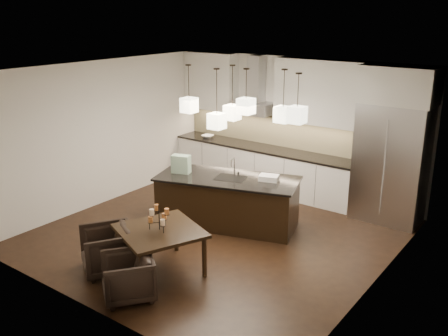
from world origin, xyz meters
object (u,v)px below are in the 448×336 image
Objects in this scene: island_body at (227,202)px; armchair_right at (128,277)px; refrigerator at (391,163)px; dining_table at (161,250)px; armchair_left at (108,250)px.

island_body reaches higher than armchair_right.
island_body is (-2.22, -1.92, -0.65)m from refrigerator.
armchair_right is (0.35, -2.73, -0.12)m from island_body.
armchair_left is at bearing -120.67° from dining_table.
armchair_right is at bearing -100.32° from island_body.
dining_table reaches higher than armchair_right.
refrigerator is 4.42m from dining_table.
refrigerator reaches higher than armchair_right.
armchair_left is 0.84m from armchair_right.
dining_table is 0.80m from armchair_right.
island_body is at bearing 112.41° from armchair_left.
armchair_left is at bearing -117.54° from island_body.
refrigerator is at bearing 85.46° from dining_table.
refrigerator is 3.00m from island_body.
refrigerator reaches higher than island_body.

